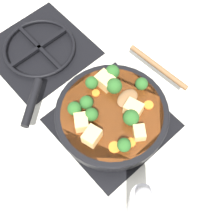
{
  "coord_description": "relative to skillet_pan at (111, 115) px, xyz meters",
  "views": [
    {
      "loc": [
        -0.26,
        -0.28,
        0.86
      ],
      "look_at": [
        0.0,
        0.0,
        0.08
      ],
      "focal_mm": 50.0,
      "sensor_mm": 36.0,
      "label": 1
    }
  ],
  "objects": [
    {
      "name": "tofu_cube_center_large",
      "position": [
        -0.09,
        0.02,
        0.04
      ],
      "size": [
        0.05,
        0.06,
        0.04
      ],
      "primitive_type": "cube",
      "rotation": [
        0.0,
        0.0,
        4.13
      ],
      "color": "#DBB770",
      "rests_on": "skillet_pan"
    },
    {
      "name": "broccoli_floret_near_spoon",
      "position": [
        -0.04,
        0.06,
        0.05
      ],
      "size": [
        0.04,
        0.04,
        0.05
      ],
      "color": "#709956",
      "rests_on": "skillet_pan"
    },
    {
      "name": "pepper_mill",
      "position": [
        -0.12,
        -0.23,
        0.05
      ],
      "size": [
        0.06,
        0.06,
        0.23
      ],
      "color": "#B2B2B7",
      "rests_on": "ground_plane"
    },
    {
      "name": "front_burner_grate",
      "position": [
        0.0,
        -0.0,
        -0.04
      ],
      "size": [
        0.31,
        0.31,
        0.03
      ],
      "color": "black",
      "rests_on": "ground_plane"
    },
    {
      "name": "broccoli_floret_small_inner",
      "position": [
        0.11,
        -0.0,
        0.05
      ],
      "size": [
        0.04,
        0.04,
        0.04
      ],
      "color": "#709956",
      "rests_on": "skillet_pan"
    },
    {
      "name": "broccoli_floret_south_cluster",
      "position": [
        -0.08,
        0.07,
        0.05
      ],
      "size": [
        0.04,
        0.04,
        0.05
      ],
      "color": "#709956",
      "rests_on": "skillet_pan"
    },
    {
      "name": "carrot_slice_orange_thin",
      "position": [
        -0.02,
        -0.1,
        0.02
      ],
      "size": [
        0.03,
        0.03,
        0.01
      ],
      "primitive_type": "cylinder",
      "color": "orange",
      "rests_on": "skillet_pan"
    },
    {
      "name": "broccoli_floret_west_rim",
      "position": [
        0.02,
        -0.06,
        0.05
      ],
      "size": [
        0.04,
        0.04,
        0.05
      ],
      "color": "#709956",
      "rests_on": "skillet_pan"
    },
    {
      "name": "tofu_cube_near_handle",
      "position": [
        -0.09,
        -0.02,
        0.04
      ],
      "size": [
        0.06,
        0.05,
        0.04
      ],
      "primitive_type": "cube",
      "rotation": [
        0.0,
        0.0,
        3.41
      ],
      "color": "#DBB770",
      "rests_on": "skillet_pan"
    },
    {
      "name": "tofu_cube_back_piece",
      "position": [
        0.05,
        -0.04,
        0.04
      ],
      "size": [
        0.05,
        0.06,
        0.04
      ],
      "primitive_type": "cube",
      "rotation": [
        0.0,
        0.0,
        1.87
      ],
      "color": "#DBB770",
      "rests_on": "skillet_pan"
    },
    {
      "name": "carrot_slice_under_broccoli",
      "position": [
        0.01,
        0.07,
        0.02
      ],
      "size": [
        0.02,
        0.02,
        0.01
      ],
      "primitive_type": "cylinder",
      "color": "orange",
      "rests_on": "skillet_pan"
    },
    {
      "name": "tofu_cube_west_chunk",
      "position": [
        0.05,
        0.08,
        0.04
      ],
      "size": [
        0.04,
        0.05,
        0.04
      ],
      "primitive_type": "cube",
      "rotation": [
        0.0,
        0.0,
        1.64
      ],
      "color": "#DBB770",
      "rests_on": "skillet_pan"
    },
    {
      "name": "tofu_cube_east_chunk",
      "position": [
        0.01,
        -0.1,
        0.04
      ],
      "size": [
        0.05,
        0.05,
        0.03
      ],
      "primitive_type": "cube",
      "rotation": [
        0.0,
        0.0,
        4.1
      ],
      "color": "#DBB770",
      "rests_on": "skillet_pan"
    },
    {
      "name": "carrot_slice_edge_slice",
      "position": [
        0.09,
        -0.06,
        0.02
      ],
      "size": [
        0.03,
        0.03,
        0.01
      ],
      "primitive_type": "cylinder",
      "color": "orange",
      "rests_on": "skillet_pan"
    },
    {
      "name": "ground_plane",
      "position": [
        0.0,
        -0.0,
        -0.05
      ],
      "size": [
        2.4,
        2.4,
        0.0
      ],
      "primitive_type": "plane",
      "color": "silver"
    },
    {
      "name": "rear_burner_grate",
      "position": [
        0.0,
        0.36,
        -0.04
      ],
      "size": [
        0.31,
        0.31,
        0.03
      ],
      "color": "black",
      "rests_on": "ground_plane"
    },
    {
      "name": "broccoli_floret_east_rim",
      "position": [
        0.01,
        0.1,
        0.05
      ],
      "size": [
        0.04,
        0.04,
        0.04
      ],
      "color": "#709956",
      "rests_on": "skillet_pan"
    },
    {
      "name": "wooden_spoon",
      "position": [
        0.14,
        0.01,
        0.03
      ],
      "size": [
        0.19,
        0.21,
        0.02
      ],
      "color": "brown",
      "rests_on": "skillet_pan"
    },
    {
      "name": "broccoli_floret_north_edge",
      "position": [
        0.05,
        0.04,
        0.05
      ],
      "size": [
        0.04,
        0.04,
        0.05
      ],
      "color": "#709956",
      "rests_on": "skillet_pan"
    },
    {
      "name": "broccoli_floret_center_top",
      "position": [
        -0.05,
        0.02,
        0.05
      ],
      "size": [
        0.04,
        0.04,
        0.05
      ],
      "color": "#709956",
      "rests_on": "skillet_pan"
    },
    {
      "name": "skillet_pan",
      "position": [
        0.0,
        0.0,
        0.0
      ],
      "size": [
        0.38,
        0.4,
        0.05
      ],
      "color": "black",
      "rests_on": "front_burner_grate"
    },
    {
      "name": "broccoli_floret_mid_floret",
      "position": [
        -0.05,
        -0.1,
        0.05
      ],
      "size": [
        0.04,
        0.04,
        0.04
      ],
      "color": "#709956",
      "rests_on": "skillet_pan"
    },
    {
      "name": "carrot_slice_near_center",
      "position": [
        -0.06,
        -0.08,
        0.02
      ],
      "size": [
        0.03,
        0.03,
        0.01
      ],
      "primitive_type": "cylinder",
      "color": "orange",
      "rests_on": "skillet_pan"
    },
    {
      "name": "broccoli_floret_tall_stem",
      "position": [
        0.08,
        0.08,
        0.05
      ],
      "size": [
        0.04,
        0.04,
        0.05
      ],
      "color": "#709956",
      "rests_on": "skillet_pan"
    }
  ]
}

